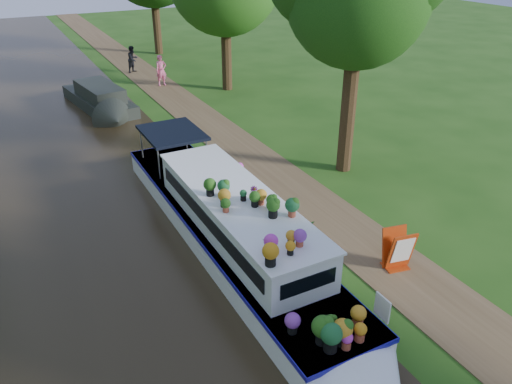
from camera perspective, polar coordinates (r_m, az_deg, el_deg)
The scene contains 9 objects.
ground at distance 15.27m, azimuth 5.17°, elevation -4.37°, with size 100.00×100.00×0.00m, color #1F4711.
canal_water at distance 13.50m, azimuth -17.24°, elevation -10.47°, with size 10.00×100.00×0.02m, color black.
towpath at distance 15.87m, azimuth 8.84°, elevation -3.22°, with size 2.20×100.00×0.03m, color brown.
plant_boat at distance 13.67m, azimuth -2.06°, elevation -4.22°, with size 2.29×13.52×2.24m.
second_boat at distance 26.86m, azimuth -17.34°, elevation 10.06°, with size 2.71×6.85×1.28m.
sandwich_board at distance 13.84m, azimuth 15.92°, elevation -6.50°, with size 0.75×0.68×1.13m.
pedestrian_pink at distance 30.34m, azimuth -10.78°, elevation 13.50°, with size 0.64×0.42×1.76m, color #DD5BA0.
pedestrian_dark at distance 33.80m, azimuth -13.89°, elevation 14.52°, with size 0.80×0.63×1.65m, color black.
verge_plant at distance 15.01m, azimuth 5.83°, elevation -3.96°, with size 0.42×0.37×0.47m, color #205B1B.
Camera 1 is at (-7.24, -10.77, 8.05)m, focal length 35.00 mm.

